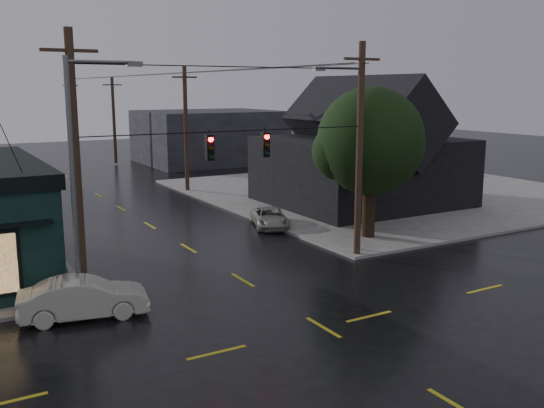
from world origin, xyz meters
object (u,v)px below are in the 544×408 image
corner_tree (371,142)px  sedan_cream (84,298)px  utility_pole_ne (357,256)px  suv_silver (270,218)px  utility_pole_nw (85,303)px

corner_tree → sedan_cream: (-16.02, -3.96, -4.54)m
utility_pole_ne → suv_silver: 7.63m
utility_pole_nw → utility_pole_ne: (13.00, 0.00, 0.00)m
sedan_cream → suv_silver: (12.84, 9.09, -0.18)m
corner_tree → utility_pole_ne: size_ratio=0.79×
sedan_cream → suv_silver: sedan_cream is taller
suv_silver → utility_pole_nw: bearing=-128.3°
corner_tree → utility_pole_nw: (-15.67, -2.46, -5.28)m
sedan_cream → utility_pole_nw: bearing=-2.0°
utility_pole_nw → sedan_cream: 1.70m
utility_pole_ne → suv_silver: (-0.50, 7.59, 0.56)m
suv_silver → sedan_cream: bearing=-124.3°
utility_pole_ne → suv_silver: utility_pole_ne is taller
corner_tree → sedan_cream: 17.11m
suv_silver → corner_tree: bearing=-37.9°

